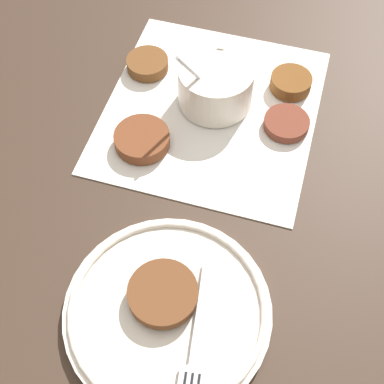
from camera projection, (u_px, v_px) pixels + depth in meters
name	position (u px, v px, depth m)	size (l,w,h in m)	color
ground_plane	(217.00, 111.00, 0.78)	(4.00, 4.00, 0.00)	#38281E
napkin	(211.00, 110.00, 0.78)	(0.36, 0.34, 0.00)	white
sauce_bowl	(216.00, 86.00, 0.77)	(0.12, 0.11, 0.12)	silver
fritter_0	(147.00, 64.00, 0.82)	(0.06, 0.06, 0.02)	brown
fritter_1	(286.00, 123.00, 0.76)	(0.06, 0.06, 0.01)	brown
fritter_2	(291.00, 82.00, 0.80)	(0.06, 0.06, 0.02)	brown
fritter_3	(142.00, 139.00, 0.74)	(0.08, 0.08, 0.02)	brown
serving_plate	(168.00, 310.00, 0.61)	(0.24, 0.24, 0.02)	silver
fritter_on_plate	(163.00, 293.00, 0.60)	(0.08, 0.08, 0.01)	brown
fork	(194.00, 365.00, 0.57)	(0.20, 0.03, 0.00)	silver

